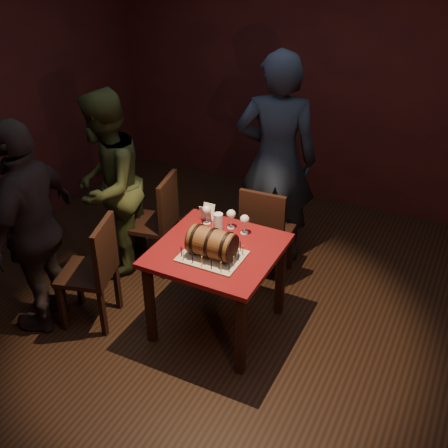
# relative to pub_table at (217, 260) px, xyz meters

# --- Properties ---
(room_shell) EXTENTS (5.04, 5.04, 2.80)m
(room_shell) POSITION_rel_pub_table_xyz_m (0.06, -0.01, 0.76)
(room_shell) COLOR black
(room_shell) RESTS_ON ground
(pub_table) EXTENTS (0.90, 0.90, 0.75)m
(pub_table) POSITION_rel_pub_table_xyz_m (0.00, 0.00, 0.00)
(pub_table) COLOR #500D11
(pub_table) RESTS_ON ground
(cake_board) EXTENTS (0.45, 0.35, 0.01)m
(cake_board) POSITION_rel_pub_table_xyz_m (0.02, -0.12, 0.12)
(cake_board) COLOR #A79E86
(cake_board) RESTS_ON pub_table
(barrel_cake) EXTENTS (0.39, 0.23, 0.23)m
(barrel_cake) POSITION_rel_pub_table_xyz_m (0.02, -0.12, 0.23)
(barrel_cake) COLOR brown
(barrel_cake) RESTS_ON cake_board
(birthday_candles) EXTENTS (0.40, 0.30, 0.09)m
(birthday_candles) POSITION_rel_pub_table_xyz_m (0.02, -0.12, 0.16)
(birthday_candles) COLOR #D8C481
(birthday_candles) RESTS_ON cake_board
(wine_glass_left) EXTENTS (0.07, 0.07, 0.16)m
(wine_glass_left) POSITION_rel_pub_table_xyz_m (-0.24, 0.29, 0.23)
(wine_glass_left) COLOR silver
(wine_glass_left) RESTS_ON pub_table
(wine_glass_mid) EXTENTS (0.07, 0.07, 0.16)m
(wine_glass_mid) POSITION_rel_pub_table_xyz_m (-0.04, 0.31, 0.23)
(wine_glass_mid) COLOR silver
(wine_glass_mid) RESTS_ON pub_table
(wine_glass_right) EXTENTS (0.07, 0.07, 0.16)m
(wine_glass_right) POSITION_rel_pub_table_xyz_m (0.09, 0.29, 0.23)
(wine_glass_right) COLOR silver
(wine_glass_right) RESTS_ON pub_table
(pint_of_ale) EXTENTS (0.07, 0.07, 0.15)m
(pint_of_ale) POSITION_rel_pub_table_xyz_m (-0.11, 0.23, 0.18)
(pint_of_ale) COLOR silver
(pint_of_ale) RESTS_ON pub_table
(menu_card) EXTENTS (0.10, 0.05, 0.13)m
(menu_card) POSITION_rel_pub_table_xyz_m (-0.26, 0.34, 0.17)
(menu_card) COLOR white
(menu_card) RESTS_ON pub_table
(chair_back) EXTENTS (0.42, 0.42, 0.93)m
(chair_back) POSITION_rel_pub_table_xyz_m (0.08, 0.74, -0.12)
(chair_back) COLOR black
(chair_back) RESTS_ON ground
(chair_left_rear) EXTENTS (0.47, 0.47, 0.93)m
(chair_left_rear) POSITION_rel_pub_table_xyz_m (-0.85, 0.51, -0.12)
(chair_left_rear) COLOR black
(chair_left_rear) RESTS_ON ground
(chair_left_front) EXTENTS (0.50, 0.50, 0.93)m
(chair_left_front) POSITION_rel_pub_table_xyz_m (-0.88, -0.36, -0.12)
(chair_left_front) COLOR black
(chair_left_front) RESTS_ON ground
(person_back) EXTENTS (0.83, 0.68, 1.97)m
(person_back) POSITION_rel_pub_table_xyz_m (-0.01, 1.16, 0.34)
(person_back) COLOR black
(person_back) RESTS_ON ground
(person_left_rear) EXTENTS (0.85, 0.97, 1.69)m
(person_left_rear) POSITION_rel_pub_table_xyz_m (-1.23, 0.31, 0.20)
(person_left_rear) COLOR #2E371B
(person_left_rear) RESTS_ON ground
(person_left_front) EXTENTS (0.62, 1.08, 1.73)m
(person_left_front) POSITION_rel_pub_table_xyz_m (-1.28, -0.54, 0.23)
(person_left_front) COLOR black
(person_left_front) RESTS_ON ground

